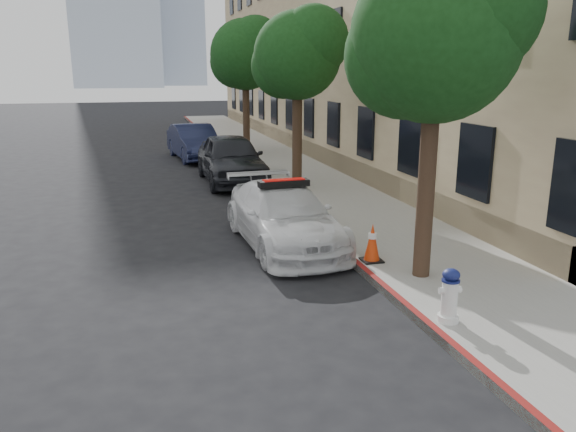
% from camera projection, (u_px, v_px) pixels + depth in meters
% --- Properties ---
extents(ground, '(120.00, 120.00, 0.00)m').
position_uv_depth(ground, '(242.00, 261.00, 11.27)').
color(ground, black).
rests_on(ground, ground).
extents(sidewalk, '(3.20, 50.00, 0.15)m').
position_uv_depth(sidewalk, '(285.00, 168.00, 21.51)').
color(sidewalk, gray).
rests_on(sidewalk, ground).
extents(curb_strip, '(0.12, 50.00, 0.15)m').
position_uv_depth(curb_strip, '(246.00, 170.00, 21.11)').
color(curb_strip, maroon).
rests_on(curb_strip, ground).
extents(building, '(8.00, 36.00, 10.00)m').
position_uv_depth(building, '(372.00, 42.00, 26.36)').
color(building, tan).
rests_on(building, ground).
extents(tree_near, '(2.92, 2.82, 5.62)m').
position_uv_depth(tree_near, '(438.00, 35.00, 9.06)').
color(tree_near, black).
rests_on(tree_near, sidewalk).
extents(tree_mid, '(2.77, 2.64, 5.43)m').
position_uv_depth(tree_mid, '(299.00, 55.00, 16.56)').
color(tree_mid, black).
rests_on(tree_mid, sidewalk).
extents(tree_far, '(3.10, 3.00, 5.81)m').
position_uv_depth(tree_far, '(246.00, 54.00, 23.96)').
color(tree_far, black).
rests_on(tree_far, sidewalk).
extents(police_car, '(2.05, 4.62, 1.47)m').
position_uv_depth(police_car, '(284.00, 216.00, 12.17)').
color(police_car, silver).
rests_on(police_car, ground).
extents(parked_car_mid, '(1.96, 4.81, 1.63)m').
position_uv_depth(parked_car_mid, '(231.00, 159.00, 18.96)').
color(parked_car_mid, black).
rests_on(parked_car_mid, ground).
extents(parked_car_far, '(2.09, 4.63, 1.48)m').
position_uv_depth(parked_car_far, '(194.00, 142.00, 23.94)').
color(parked_car_far, '#161B39').
rests_on(parked_car_far, ground).
extents(fire_hydrant, '(0.34, 0.31, 0.81)m').
position_uv_depth(fire_hydrant, '(450.00, 296.00, 8.15)').
color(fire_hydrant, silver).
rests_on(fire_hydrant, sidewalk).
extents(traffic_cone, '(0.40, 0.40, 0.75)m').
position_uv_depth(traffic_cone, '(372.00, 243.00, 10.75)').
color(traffic_cone, black).
rests_on(traffic_cone, sidewalk).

